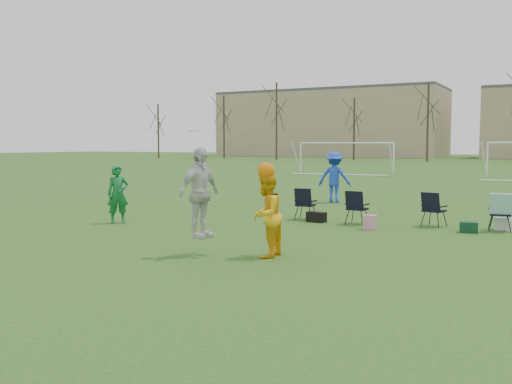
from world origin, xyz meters
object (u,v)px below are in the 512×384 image
Objects in this scene: fielder_green_near at (118,194)px; center_contest at (234,203)px; fielder_blue at (334,177)px; goal_left at (346,149)px.

center_contest is at bearing -75.44° from fielder_green_near.
fielder_blue is 0.27× the size of goal_left.
fielder_blue is at bearing -76.73° from goal_left.
center_contest is at bearing -79.47° from goal_left.
center_contest is 0.35× the size of goal_left.
goal_left is at bearing -78.79° from fielder_blue.
fielder_green_near is 0.85× the size of fielder_blue.
center_contest is (2.07, -11.33, 0.10)m from fielder_blue.
goal_left is at bearing 105.53° from center_contest.
fielder_blue is 0.77× the size of center_contest.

